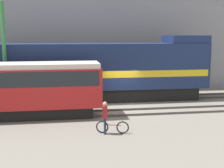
{
  "coord_description": "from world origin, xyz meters",
  "views": [
    {
      "loc": [
        -4.17,
        -21.05,
        5.15
      ],
      "look_at": [
        -0.99,
        -0.61,
        1.8
      ],
      "focal_mm": 50.0,
      "sensor_mm": 36.0,
      "label": 1
    }
  ],
  "objects_px": {
    "streetcar": "(25,87)",
    "person": "(105,114)",
    "freight_locomotive": "(90,71)",
    "bicycle": "(112,127)",
    "utility_pole_center": "(5,57)"
  },
  "relations": [
    {
      "from": "freight_locomotive",
      "to": "person",
      "type": "xyz_separation_m",
      "value": [
        0.07,
        -8.32,
        -1.29
      ]
    },
    {
      "from": "bicycle",
      "to": "person",
      "type": "relative_size",
      "value": 0.99
    },
    {
      "from": "freight_locomotive",
      "to": "bicycle",
      "type": "distance_m",
      "value": 8.52
    },
    {
      "from": "bicycle",
      "to": "utility_pole_center",
      "type": "distance_m",
      "value": 9.38
    },
    {
      "from": "streetcar",
      "to": "bicycle",
      "type": "xyz_separation_m",
      "value": [
        4.84,
        -3.96,
        -1.6
      ]
    },
    {
      "from": "streetcar",
      "to": "bicycle",
      "type": "height_order",
      "value": "streetcar"
    },
    {
      "from": "person",
      "to": "utility_pole_center",
      "type": "bearing_deg",
      "value": 133.8
    },
    {
      "from": "streetcar",
      "to": "person",
      "type": "distance_m",
      "value": 6.05
    },
    {
      "from": "streetcar",
      "to": "bicycle",
      "type": "distance_m",
      "value": 6.46
    },
    {
      "from": "streetcar",
      "to": "person",
      "type": "height_order",
      "value": "streetcar"
    },
    {
      "from": "freight_locomotive",
      "to": "bicycle",
      "type": "bearing_deg",
      "value": -86.77
    },
    {
      "from": "freight_locomotive",
      "to": "person",
      "type": "height_order",
      "value": "freight_locomotive"
    },
    {
      "from": "utility_pole_center",
      "to": "streetcar",
      "type": "bearing_deg",
      "value": -55.7
    },
    {
      "from": "freight_locomotive",
      "to": "bicycle",
      "type": "xyz_separation_m",
      "value": [
        0.47,
        -8.27,
        -2.0
      ]
    },
    {
      "from": "freight_locomotive",
      "to": "utility_pole_center",
      "type": "relative_size",
      "value": 2.57
    }
  ]
}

